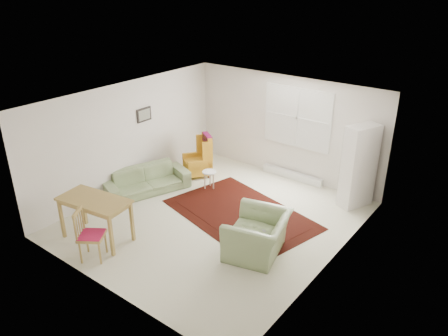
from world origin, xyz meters
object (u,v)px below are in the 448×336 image
Objects in this scene: desk at (96,219)px; desk_chair at (91,235)px; wingback_chair at (197,156)px; sofa at (146,176)px; stool at (209,180)px; coffee_table at (263,242)px; cabinet at (359,166)px; armchair at (258,231)px.

desk_chair is at bearing -44.80° from desk.
sofa is at bearing -70.83° from wingback_chair.
desk reaches higher than sofa.
sofa is 1.47m from stool.
wingback_chair reaches higher than desk_chair.
coffee_table is 0.26× the size of cabinet.
cabinet is at bearing 23.72° from stool.
stool is (0.68, -0.35, -0.31)m from wingback_chair.
armchair reaches higher than sofa.
cabinet is (4.06, 2.33, 0.51)m from sofa.
sofa reaches higher than coffee_table.
desk is (0.71, -1.93, 0.03)m from sofa.
armchair is 2.41× the size of coffee_table.
desk_chair is (1.16, -2.37, 0.09)m from sofa.
desk is (-3.35, -4.26, -0.48)m from cabinet.
stool is (-2.37, 1.38, 0.02)m from coffee_table.
wingback_chair reaches higher than armchair.
desk_chair is (0.79, -3.73, -0.05)m from wingback_chair.
armchair is 3.52m from wingback_chair.
armchair reaches higher than desk.
sofa is 1.45× the size of desk.
desk_chair is (-2.91, -4.70, -0.42)m from cabinet.
armchair is 0.64× the size of cabinet.
armchair is at bearing -113.22° from coffee_table.
cabinet is at bearing 49.07° from wingback_chair.
desk_chair reaches higher than coffee_table.
stool is 3.39m from desk_chair.
wingback_chair reaches higher than stool.
coffee_table is at bearing 4.77° from wingback_chair.
coffee_table is at bearing -82.91° from desk_chair.
cabinet is (3.70, 0.97, 0.37)m from wingback_chair.
desk is at bearing -139.22° from sofa.
armchair reaches higher than coffee_table.
wingback_chair is 0.79× the size of desk.
cabinet reaches higher than stool.
armchair is 0.28m from coffee_table.
armchair is at bearing -80.91° from cabinet.
wingback_chair reaches higher than sofa.
armchair is at bearing -83.87° from desk_chair.
cabinet is (0.64, 2.70, 0.71)m from coffee_table.
cabinet is at bearing -66.07° from desk_chair.
stool is (-2.32, 1.49, -0.23)m from armchair.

